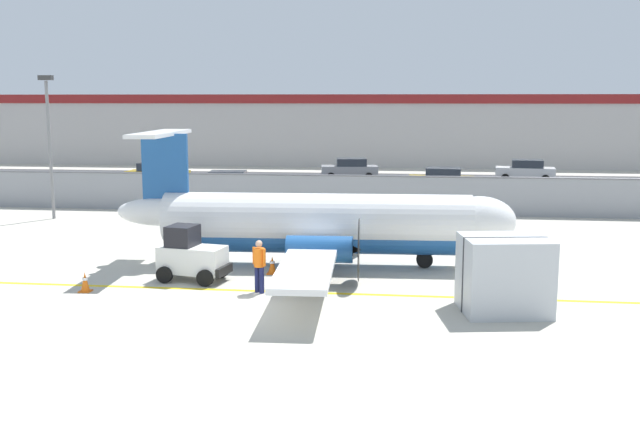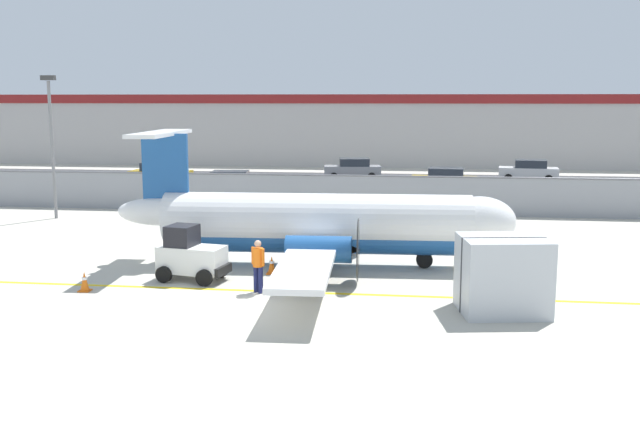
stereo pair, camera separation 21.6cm
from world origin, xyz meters
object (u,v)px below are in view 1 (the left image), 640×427
at_px(baggage_tug, 191,256).
at_px(parked_car_2, 350,169).
at_px(commuter_airplane, 324,223).
at_px(traffic_cone_near_right, 85,282).
at_px(traffic_cone_far_right, 272,265).
at_px(traffic_cone_near_left, 461,261).
at_px(parked_car_4, 525,171).
at_px(parked_car_1, 230,184).
at_px(ground_crew_worker, 259,263).
at_px(cargo_container, 504,275).
at_px(apron_light_pole, 49,135).
at_px(parked_car_3, 442,180).
at_px(parked_car_0, 158,174).
at_px(traffic_cone_far_left, 484,248).

relative_size(baggage_tug, parked_car_2, 0.57).
xyz_separation_m(commuter_airplane, baggage_tug, (-4.24, -2.62, -0.75)).
relative_size(traffic_cone_near_right, traffic_cone_far_right, 1.00).
bearing_deg(traffic_cone_near_right, traffic_cone_near_left, 20.40).
distance_m(commuter_airplane, traffic_cone_near_left, 5.17).
xyz_separation_m(parked_car_2, parked_car_4, (12.90, 0.25, 0.00)).
bearing_deg(parked_car_1, parked_car_4, 23.50).
relative_size(ground_crew_worker, cargo_container, 0.63).
height_order(commuter_airplane, apron_light_pole, apron_light_pole).
bearing_deg(commuter_airplane, traffic_cone_near_left, -1.45).
height_order(traffic_cone_near_left, parked_car_2, parked_car_2).
xyz_separation_m(commuter_airplane, ground_crew_worker, (-1.62, -3.90, -0.65)).
bearing_deg(baggage_tug, ground_crew_worker, -15.63).
xyz_separation_m(parked_car_2, parked_car_3, (6.48, -6.73, 0.00)).
bearing_deg(traffic_cone_near_right, parked_car_0, 104.76).
xyz_separation_m(commuter_airplane, traffic_cone_far_right, (-1.67, -1.43, -1.29)).
height_order(traffic_cone_far_right, parked_car_1, parked_car_1).
relative_size(traffic_cone_far_right, parked_car_1, 0.15).
bearing_deg(apron_light_pole, parked_car_1, 49.84).
xyz_separation_m(ground_crew_worker, cargo_container, (7.43, -1.18, 0.15)).
bearing_deg(ground_crew_worker, parked_car_1, 48.33).
bearing_deg(parked_car_3, apron_light_pole, 36.63).
bearing_deg(parked_car_3, commuter_airplane, 81.58).
distance_m(baggage_tug, cargo_container, 10.34).
bearing_deg(traffic_cone_near_left, parked_car_3, 89.15).
bearing_deg(parked_car_4, parked_car_1, 35.11).
distance_m(cargo_container, parked_car_1, 26.24).
height_order(parked_car_0, parked_car_3, same).
bearing_deg(parked_car_4, ground_crew_worker, 73.90).
relative_size(cargo_container, traffic_cone_far_left, 4.19).
bearing_deg(parked_car_4, traffic_cone_near_right, 66.36).
bearing_deg(traffic_cone_near_right, baggage_tug, 31.68).
bearing_deg(parked_car_2, apron_light_pole, 46.37).
bearing_deg(baggage_tug, traffic_cone_far_right, 35.42).
bearing_deg(parked_car_2, parked_car_4, 173.80).
relative_size(parked_car_2, apron_light_pole, 0.60).
xyz_separation_m(ground_crew_worker, parked_car_1, (-6.21, 21.23, -0.06)).
distance_m(baggage_tug, traffic_cone_far_right, 2.88).
xyz_separation_m(commuter_airplane, parked_car_2, (-1.16, 27.67, -0.71)).
height_order(parked_car_1, parked_car_3, same).
distance_m(traffic_cone_near_left, parked_car_3, 20.86).
xyz_separation_m(traffic_cone_near_left, parked_car_2, (-6.16, 27.58, 0.58)).
relative_size(commuter_airplane, apron_light_pole, 2.21).
relative_size(baggage_tug, parked_car_0, 0.58).
distance_m(ground_crew_worker, parked_car_4, 34.52).
xyz_separation_m(traffic_cone_near_right, traffic_cone_far_left, (13.28, 6.95, 0.00)).
xyz_separation_m(traffic_cone_near_right, parked_car_4, (18.93, 32.37, 0.58)).
distance_m(baggage_tug, parked_car_3, 25.43).
relative_size(traffic_cone_far_right, parked_car_0, 0.15).
bearing_deg(traffic_cone_far_right, traffic_cone_near_right, -151.34).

